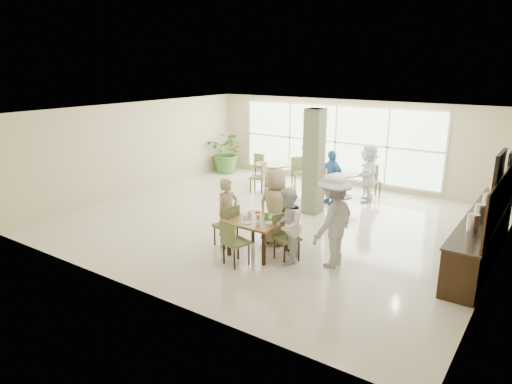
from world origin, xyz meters
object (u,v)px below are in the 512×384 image
Objects in this scene: teen_left at (228,213)px; teen_far at (275,206)px; potted_plant at (227,152)px; adult_standing at (311,157)px; buffet_counter at (483,233)px; main_table at (258,224)px; round_table_left at (273,168)px; adult_b at (368,173)px; teen_standing at (333,220)px; adult_a at (331,177)px; round_table_right at (343,179)px; teen_right at (287,225)px.

teen_left is 1.07m from teen_far.
potted_plant is 0.83× the size of adult_standing.
buffet_counter is 3.08× the size of potted_plant.
round_table_left is at bearing 119.17° from main_table.
adult_b is (3.21, 0.10, 0.25)m from round_table_left.
teen_far is at bearing -96.37° from teen_standing.
adult_standing reaches higher than adult_b.
round_table_left is at bearing 159.61° from buffet_counter.
teen_left is at bearing -152.23° from buffet_counter.
buffet_counter is 4.63m from adult_a.
adult_a is at bearing -148.12° from teen_standing.
main_table is at bearing -60.83° from round_table_left.
round_table_right is 1.77m from adult_standing.
teen_right reaches higher than teen_left.
adult_b is (5.63, -0.55, 0.09)m from potted_plant.
adult_standing is at bearing -142.38° from teen_standing.
teen_left is at bearing 43.23° from teen_far.
potted_plant is 0.97× the size of teen_right.
teen_far is (5.15, -4.86, 0.10)m from potted_plant.
teen_far reaches higher than adult_b.
adult_b is at bearing 163.37° from teen_right.
main_table is 4.99m from round_table_right.
round_table_left is at bearing 33.68° from teen_left.
main_table is at bearing -24.11° from adult_b.
adult_a is at bearing -62.39° from adult_b.
adult_standing is (-1.52, 0.83, 0.37)m from round_table_right.
teen_standing is (4.29, -4.55, 0.35)m from round_table_left.
round_table_left and round_table_right have the same top height.
main_table is 0.67× the size of teen_right.
adult_a is (2.42, -0.74, 0.18)m from round_table_left.
adult_standing is (0.91, 0.88, 0.33)m from round_table_left.
buffet_counter reaches higher than adult_a.
round_table_left is 0.70× the size of teen_far.
teen_standing is at bearing -139.34° from buffet_counter.
main_table and round_table_left have the same top height.
adult_a is (-0.33, 4.19, 0.11)m from main_table.
round_table_right is 0.83m from adult_b.
teen_far is 1.11× the size of adult_a.
teen_standing is (1.54, 0.37, 0.28)m from main_table.
adult_a is at bearing 94.53° from main_table.
adult_standing reaches higher than teen_far.
teen_right is at bearing 89.00° from adult_standing.
teen_left is (-0.46, -5.02, 0.21)m from round_table_right.
buffet_counter is 4.35m from adult_b.
round_table_right is 0.60× the size of adult_b.
adult_standing is (3.33, 0.24, 0.16)m from potted_plant.
teen_standing reaches higher than adult_standing.
main_table is 0.78m from teen_left.
main_table is 0.61× the size of teen_far.
main_table is 0.55× the size of teen_standing.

